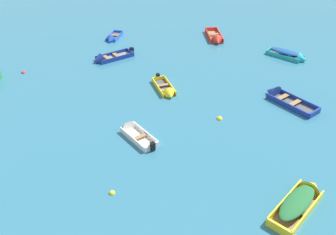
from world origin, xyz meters
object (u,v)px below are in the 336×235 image
object	(u,v)px
rowboat_yellow_center	(302,198)
rowboat_turquoise_far_back	(291,55)
rowboat_white_back_row_left	(133,131)
mooring_buoy_midfield	(219,119)
mooring_buoy_far_field	(24,73)
rowboat_deep_blue_far_left	(280,97)
rowboat_deep_blue_back_row_center	(106,59)
rowboat_yellow_back_row_right	(167,91)
rowboat_red_cluster_inner	(216,39)
rowboat_blue_near_left	(112,39)
mooring_buoy_between_boats_left	(112,193)

from	to	relation	value
rowboat_yellow_center	rowboat_turquoise_far_back	world-z (taller)	rowboat_yellow_center
rowboat_white_back_row_left	mooring_buoy_midfield	world-z (taller)	rowboat_white_back_row_left
mooring_buoy_far_field	rowboat_deep_blue_far_left	bearing A→B (deg)	-9.34
rowboat_white_back_row_left	rowboat_deep_blue_far_left	size ratio (longest dim) A/B	0.76
rowboat_deep_blue_back_row_center	rowboat_turquoise_far_back	world-z (taller)	rowboat_deep_blue_back_row_center
rowboat_white_back_row_left	rowboat_yellow_back_row_right	distance (m)	5.52
rowboat_red_cluster_inner	rowboat_yellow_back_row_right	size ratio (longest dim) A/B	1.16
rowboat_turquoise_far_back	rowboat_deep_blue_far_left	xyz separation A→B (m)	(-2.43, -7.04, -0.10)
rowboat_yellow_center	rowboat_red_cluster_inner	world-z (taller)	rowboat_yellow_center
rowboat_deep_blue_far_left	rowboat_yellow_back_row_right	world-z (taller)	rowboat_deep_blue_far_left
rowboat_blue_near_left	rowboat_yellow_back_row_right	distance (m)	11.63
rowboat_white_back_row_left	mooring_buoy_far_field	xyz separation A→B (m)	(-9.93, 8.01, -0.17)
rowboat_yellow_back_row_right	mooring_buoy_midfield	distance (m)	4.92
rowboat_red_cluster_inner	mooring_buoy_far_field	world-z (taller)	rowboat_red_cluster_inner
rowboat_yellow_back_row_right	mooring_buoy_far_field	world-z (taller)	rowboat_yellow_back_row_right
rowboat_deep_blue_back_row_center	rowboat_yellow_back_row_right	bearing A→B (deg)	-44.32
rowboat_white_back_row_left	rowboat_turquoise_far_back	bearing A→B (deg)	43.30
rowboat_deep_blue_back_row_center	mooring_buoy_between_boats_left	world-z (taller)	rowboat_deep_blue_back_row_center
rowboat_blue_near_left	rowboat_red_cluster_inner	bearing A→B (deg)	1.25
rowboat_yellow_center	rowboat_blue_near_left	xyz separation A→B (m)	(-12.90, 20.79, -0.22)
rowboat_blue_near_left	mooring_buoy_between_boats_left	bearing A→B (deg)	-80.43
rowboat_yellow_back_row_right	mooring_buoy_far_field	size ratio (longest dim) A/B	9.88
rowboat_white_back_row_left	mooring_buoy_far_field	bearing A→B (deg)	141.10
rowboat_deep_blue_back_row_center	mooring_buoy_far_field	distance (m)	6.80
rowboat_turquoise_far_back	mooring_buoy_between_boats_left	bearing A→B (deg)	-127.27
rowboat_yellow_center	rowboat_red_cluster_inner	size ratio (longest dim) A/B	0.98
rowboat_yellow_center	rowboat_deep_blue_far_left	size ratio (longest dim) A/B	0.98
rowboat_turquoise_far_back	rowboat_white_back_row_left	distance (m)	17.15
rowboat_blue_near_left	mooring_buoy_midfield	distance (m)	16.39
rowboat_blue_near_left	rowboat_turquoise_far_back	bearing A→B (deg)	-12.10
rowboat_blue_near_left	mooring_buoy_far_field	xyz separation A→B (m)	(-6.03, -7.27, -0.13)
rowboat_turquoise_far_back	rowboat_yellow_back_row_right	xyz separation A→B (m)	(-10.58, -6.58, -0.12)
rowboat_white_back_row_left	rowboat_red_cluster_inner	bearing A→B (deg)	68.30
rowboat_deep_blue_back_row_center	rowboat_turquoise_far_back	bearing A→B (deg)	4.09
mooring_buoy_between_boats_left	rowboat_turquoise_far_back	bearing A→B (deg)	52.73
rowboat_deep_blue_back_row_center	rowboat_blue_near_left	xyz separation A→B (m)	(-0.24, 4.66, -0.05)
rowboat_deep_blue_back_row_center	mooring_buoy_midfield	world-z (taller)	rowboat_deep_blue_back_row_center
mooring_buoy_far_field	mooring_buoy_between_boats_left	bearing A→B (deg)	-54.33
rowboat_yellow_back_row_right	rowboat_turquoise_far_back	bearing A→B (deg)	31.87
rowboat_blue_near_left	rowboat_deep_blue_far_left	world-z (taller)	rowboat_deep_blue_far_left
rowboat_yellow_center	rowboat_yellow_back_row_right	xyz separation A→B (m)	(-7.11, 10.70, -0.19)
rowboat_deep_blue_back_row_center	rowboat_turquoise_far_back	distance (m)	16.18
rowboat_deep_blue_far_left	rowboat_yellow_back_row_right	bearing A→B (deg)	176.74
rowboat_blue_near_left	mooring_buoy_midfield	xyz separation A→B (m)	(9.43, -13.40, -0.13)
rowboat_turquoise_far_back	mooring_buoy_far_field	world-z (taller)	rowboat_turquoise_far_back
mooring_buoy_far_field	rowboat_deep_blue_back_row_center	bearing A→B (deg)	22.53
rowboat_red_cluster_inner	rowboat_deep_blue_back_row_center	bearing A→B (deg)	-153.55
rowboat_deep_blue_back_row_center	rowboat_red_cluster_inner	distance (m)	10.96
rowboat_yellow_center	rowboat_turquoise_far_back	size ratio (longest dim) A/B	1.09
rowboat_red_cluster_inner	rowboat_yellow_center	bearing A→B (deg)	-82.28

